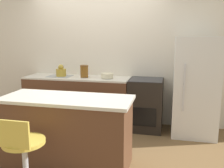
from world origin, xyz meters
TOP-DOWN VIEW (x-y plane):
  - ground_plane at (0.00, 0.00)m, footprint 14.00×14.00m
  - wall_back at (0.00, 0.65)m, footprint 8.00×0.06m
  - back_counter at (-0.30, 0.32)m, footprint 1.98×0.60m
  - kitchen_island at (0.14, -1.20)m, footprint 1.66×0.68m
  - oven_range at (1.00, 0.32)m, footprint 0.59×0.61m
  - refrigerator at (1.82, 0.27)m, footprint 0.72×0.72m
  - stool_chair at (-0.06, -1.89)m, footprint 0.44×0.44m
  - kettle at (-0.61, 0.29)m, footprint 0.19×0.19m
  - mixing_bowl at (0.29, 0.29)m, footprint 0.22×0.22m
  - canister_jar at (-0.14, 0.29)m, footprint 0.15×0.15m

SIDE VIEW (x-z plane):
  - ground_plane at x=0.00m, z-range 0.00..0.00m
  - stool_chair at x=-0.06m, z-range -0.01..0.87m
  - back_counter at x=-0.30m, z-range 0.00..0.91m
  - kitchen_island at x=0.14m, z-range 0.00..0.91m
  - oven_range at x=1.00m, z-range 0.00..0.92m
  - refrigerator at x=1.82m, z-range 0.00..1.66m
  - mixing_bowl at x=0.29m, z-range 0.92..1.00m
  - kettle at x=-0.61m, z-range 0.89..1.12m
  - canister_jar at x=-0.14m, z-range 0.92..1.14m
  - wall_back at x=0.00m, z-range 0.00..2.60m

